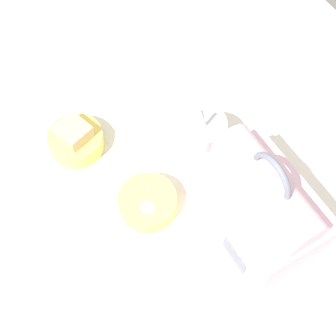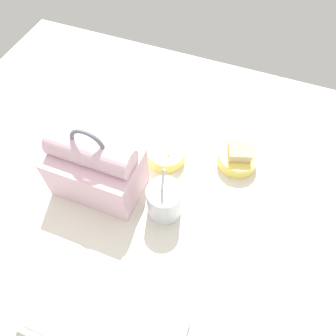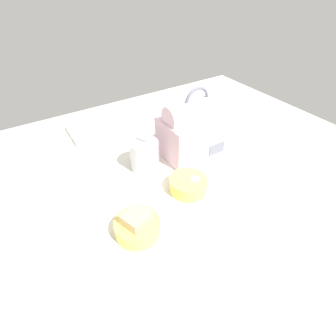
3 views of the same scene
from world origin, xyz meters
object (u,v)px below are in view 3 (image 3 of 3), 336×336
keyboard (113,124)px  soup_cup (145,155)px  bento_bowl_snacks (188,184)px  bento_bowl_sandwich (137,226)px  lunch_bag (195,129)px

keyboard → soup_cup: bearing=-93.8°
soup_cup → bento_bowl_snacks: size_ratio=1.49×
bento_bowl_sandwich → bento_bowl_snacks: 19.62cm
keyboard → bento_bowl_snacks: bento_bowl_snacks is taller
lunch_bag → bento_bowl_sandwich: 37.95cm
keyboard → lunch_bag: 35.10cm
lunch_bag → bento_bowl_snacks: 20.38cm
lunch_bag → soup_cup: bearing=178.0°
keyboard → bento_bowl_sandwich: bearing=-107.0°
lunch_bag → bento_bowl_sandwich: lunch_bag is taller
lunch_bag → bento_bowl_sandwich: (-31.66, -20.06, -5.95)cm
keyboard → soup_cup: soup_cup is taller
lunch_bag → soup_cup: lunch_bag is taller
bento_bowl_snacks → soup_cup: bearing=109.7°
keyboard → bento_bowl_sandwich: 52.56cm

